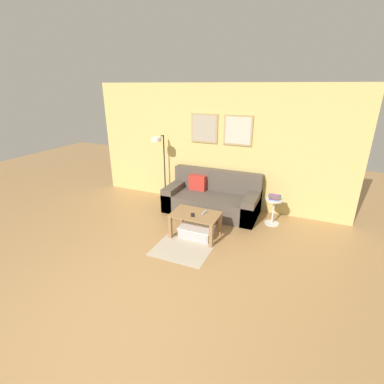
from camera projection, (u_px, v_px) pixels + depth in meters
ground_plane at (101, 325)px, 3.10m from camera, size 16.00×16.00×0.00m
wall_back at (215, 147)px, 5.87m from camera, size 5.60×0.09×2.55m
area_rug at (181, 250)px, 4.52m from camera, size 0.91×0.72×0.01m
couch at (212, 199)px, 5.81m from camera, size 1.91×0.88×0.83m
coffee_table at (195, 218)px, 4.82m from camera, size 0.83×0.53×0.43m
storage_bin at (196, 232)px, 4.88m from camera, size 0.58×0.37×0.19m
floor_lamp at (160, 157)px, 6.06m from camera, size 0.27×0.54×1.49m
side_table at (273, 209)px, 5.26m from camera, size 0.33×0.33×0.51m
book_stack at (274, 197)px, 5.19m from camera, size 0.23×0.18×0.08m
remote_control at (204, 212)px, 4.81m from camera, size 0.06×0.15×0.02m
cell_phone at (193, 215)px, 4.73m from camera, size 0.12×0.15×0.01m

